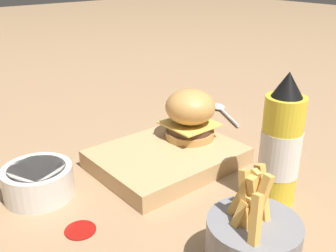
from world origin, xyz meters
name	(u,v)px	position (x,y,z in m)	size (l,w,h in m)	color
ground_plane	(158,169)	(0.00, 0.00, 0.00)	(6.00, 6.00, 0.00)	#9E7A56
serving_board	(168,158)	(-0.02, 0.00, 0.02)	(0.27, 0.20, 0.03)	tan
burger	(190,114)	(-0.09, -0.01, 0.08)	(0.10, 0.10, 0.10)	tan
ketchup_bottle	(281,146)	(-0.09, 0.20, 0.10)	(0.06, 0.06, 0.22)	yellow
fries_basket	(252,244)	(0.07, 0.28, 0.04)	(0.12, 0.12, 0.14)	slate
side_bowl	(38,181)	(0.21, -0.05, 0.03)	(0.11, 0.11, 0.05)	silver
spoon	(221,109)	(-0.32, -0.14, 0.01)	(0.09, 0.15, 0.01)	silver
ketchup_puddle	(80,230)	(0.20, 0.07, 0.00)	(0.05, 0.05, 0.00)	#9E140F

